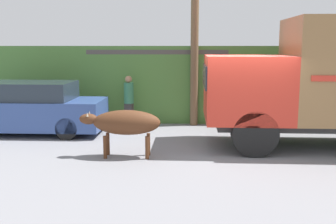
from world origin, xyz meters
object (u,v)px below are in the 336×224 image
at_px(utility_pole, 195,35).
at_px(parked_suv, 29,109).
at_px(brown_cow, 125,123).
at_px(pedestrian_on_hill, 129,99).

bearing_deg(utility_pole, parked_suv, -162.65).
xyz_separation_m(brown_cow, pedestrian_on_hill, (-0.48, 3.74, 0.10)).
distance_m(parked_suv, utility_pole, 5.95).
xyz_separation_m(parked_suv, pedestrian_on_hill, (3.01, 1.21, 0.18)).
bearing_deg(utility_pole, pedestrian_on_hill, -169.25).
bearing_deg(utility_pole, brown_cow, -112.82).
distance_m(brown_cow, utility_pole, 5.04).
height_order(parked_suv, utility_pole, utility_pole).
height_order(parked_suv, pedestrian_on_hill, pedestrian_on_hill).
bearing_deg(brown_cow, utility_pole, 70.22).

